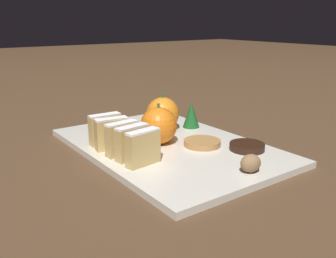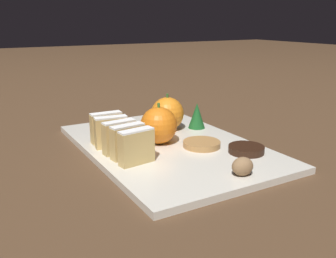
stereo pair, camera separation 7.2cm
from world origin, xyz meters
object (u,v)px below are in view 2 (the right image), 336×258
(walnut, at_px, (243,166))
(chocolate_cookie, at_px, (246,149))
(orange_near, at_px, (159,125))
(orange_far, at_px, (167,114))

(walnut, relative_size, chocolate_cookie, 0.55)
(orange_near, relative_size, orange_far, 1.00)
(orange_near, xyz_separation_m, chocolate_cookie, (0.11, -0.13, -0.03))
(orange_near, distance_m, walnut, 0.21)
(orange_near, height_order, chocolate_cookie, orange_near)
(walnut, bearing_deg, chocolate_cookie, 45.40)
(chocolate_cookie, bearing_deg, orange_far, 104.14)
(walnut, bearing_deg, orange_far, 85.13)
(orange_near, relative_size, walnut, 2.25)
(orange_near, bearing_deg, chocolate_cookie, -48.94)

